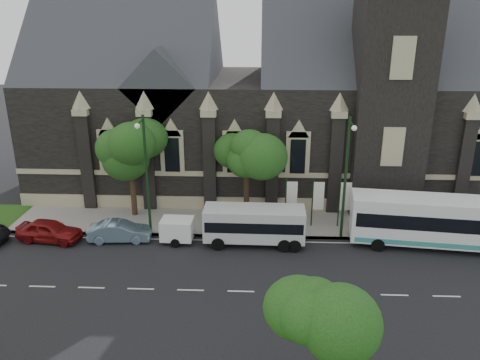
# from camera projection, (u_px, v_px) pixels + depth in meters

# --- Properties ---
(ground) EXTENTS (160.00, 160.00, 0.00)m
(ground) POSITION_uv_depth(u_px,v_px,m) (191.00, 290.00, 28.15)
(ground) COLOR black
(ground) RESTS_ON ground
(sidewalk) EXTENTS (80.00, 5.00, 0.15)m
(sidewalk) POSITION_uv_depth(u_px,v_px,m) (208.00, 222.00, 37.05)
(sidewalk) COLOR gray
(sidewalk) RESTS_ON ground
(museum) EXTENTS (40.00, 17.70, 29.90)m
(museum) POSITION_uv_depth(u_px,v_px,m) (273.00, 98.00, 42.81)
(museum) COLOR black
(museum) RESTS_ON ground
(tree_park_east) EXTENTS (3.40, 3.40, 6.28)m
(tree_park_east) POSITION_uv_depth(u_px,v_px,m) (316.00, 327.00, 17.57)
(tree_park_east) COLOR black
(tree_park_east) RESTS_ON ground
(tree_walk_right) EXTENTS (4.08, 4.08, 7.80)m
(tree_walk_right) POSITION_uv_depth(u_px,v_px,m) (250.00, 147.00, 36.11)
(tree_walk_right) COLOR black
(tree_walk_right) RESTS_ON ground
(tree_walk_left) EXTENTS (3.91, 3.91, 7.64)m
(tree_walk_left) POSITION_uv_depth(u_px,v_px,m) (133.00, 147.00, 36.50)
(tree_walk_left) COLOR black
(tree_walk_left) RESTS_ON ground
(street_lamp_near) EXTENTS (0.36, 1.88, 9.00)m
(street_lamp_near) POSITION_uv_depth(u_px,v_px,m) (346.00, 173.00, 32.67)
(street_lamp_near) COLOR black
(street_lamp_near) RESTS_ON ground
(street_lamp_mid) EXTENTS (0.36, 1.88, 9.00)m
(street_lamp_mid) POSITION_uv_depth(u_px,v_px,m) (146.00, 170.00, 33.24)
(street_lamp_mid) COLOR black
(street_lamp_mid) RESTS_ON ground
(banner_flag_left) EXTENTS (0.90, 0.10, 4.00)m
(banner_flag_left) POSITION_uv_depth(u_px,v_px,m) (290.00, 198.00, 35.54)
(banner_flag_left) COLOR black
(banner_flag_left) RESTS_ON ground
(banner_flag_center) EXTENTS (0.90, 0.10, 4.00)m
(banner_flag_center) POSITION_uv_depth(u_px,v_px,m) (316.00, 199.00, 35.46)
(banner_flag_center) COLOR black
(banner_flag_center) RESTS_ON ground
(banner_flag_right) EXTENTS (0.90, 0.10, 4.00)m
(banner_flag_right) POSITION_uv_depth(u_px,v_px,m) (343.00, 199.00, 35.38)
(banner_flag_right) COLOR black
(banner_flag_right) RESTS_ON ground
(tour_coach) EXTENTS (12.59, 4.04, 3.61)m
(tour_coach) POSITION_uv_depth(u_px,v_px,m) (443.00, 221.00, 32.62)
(tour_coach) COLOR white
(tour_coach) RESTS_ON ground
(shuttle_bus) EXTENTS (7.08, 2.58, 2.72)m
(shuttle_bus) POSITION_uv_depth(u_px,v_px,m) (255.00, 223.00, 33.23)
(shuttle_bus) COLOR silver
(shuttle_bus) RESTS_ON ground
(box_trailer) EXTENTS (3.29, 1.93, 1.74)m
(box_trailer) POSITION_uv_depth(u_px,v_px,m) (177.00, 229.00, 33.71)
(box_trailer) COLOR white
(box_trailer) RESTS_ON ground
(sedan) EXTENTS (4.54, 1.89, 1.46)m
(sedan) POSITION_uv_depth(u_px,v_px,m) (120.00, 231.00, 33.97)
(sedan) COLOR #6F8DA1
(sedan) RESTS_ON ground
(car_far_red) EXTENTS (4.86, 2.49, 1.58)m
(car_far_red) POSITION_uv_depth(u_px,v_px,m) (49.00, 231.00, 33.93)
(car_far_red) COLOR maroon
(car_far_red) RESTS_ON ground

